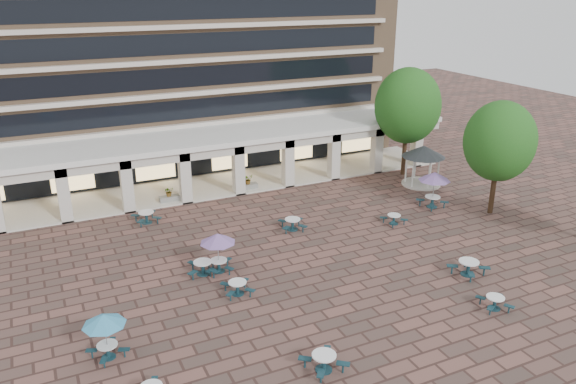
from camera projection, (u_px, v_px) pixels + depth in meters
name	position (u px, v px, depth m)	size (l,w,h in m)	color
ground	(280.00, 268.00, 32.57)	(120.00, 120.00, 0.00)	brown
apartment_building	(161.00, 17.00, 49.71)	(40.00, 15.50, 25.20)	#916F52
retail_arcade	(202.00, 152.00, 44.05)	(42.00, 6.60, 4.40)	white
picnic_table_1	(324.00, 361.00, 23.83)	(1.95, 1.95, 0.79)	#153841
picnic_table_2	(495.00, 302.00, 28.34)	(1.80, 1.80, 0.69)	#153841
picnic_table_3	(468.00, 267.00, 31.63)	(2.18, 2.18, 0.85)	#153841
picnic_table_4	(104.00, 321.00, 24.14)	(1.90, 1.90, 2.20)	#153841
picnic_table_6	(218.00, 240.00, 31.44)	(2.04, 2.04, 2.36)	#153841
picnic_table_8	(238.00, 287.00, 29.68)	(1.74, 1.74, 0.73)	#153841
picnic_table_9	(203.00, 267.00, 31.69)	(2.07, 2.07, 0.79)	#153841
picnic_table_10	(293.00, 223.00, 37.39)	(2.00, 2.00, 0.78)	#153841
picnic_table_11	(435.00, 178.00, 40.51)	(2.33, 2.33, 2.68)	#153841
picnic_table_12	(146.00, 216.00, 38.48)	(1.90, 1.90, 0.79)	#153841
picnic_table_13	(394.00, 218.00, 38.30)	(1.60, 1.60, 0.67)	#153841
gazebo	(423.00, 156.00, 45.00)	(3.51, 3.51, 3.27)	beige
tree_east_a	(500.00, 141.00, 38.45)	(4.87, 4.87, 8.11)	#3B2517
tree_east_c	(408.00, 106.00, 46.27)	(5.47, 5.47, 9.11)	#3B2517
planter_left	(169.00, 196.00, 42.02)	(1.50, 0.71, 1.25)	gray
planter_right	(248.00, 183.00, 44.53)	(1.50, 0.78, 1.30)	gray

